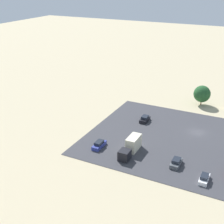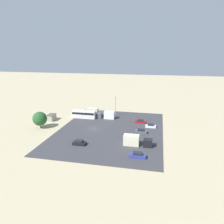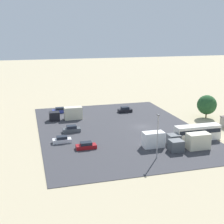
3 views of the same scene
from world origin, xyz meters
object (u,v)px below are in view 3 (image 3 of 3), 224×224
bus (197,132)px  parked_car_2 (62,140)px  parked_car_0 (72,129)px  parked_car_4 (86,146)px  parked_truck_0 (159,140)px  parked_truck_2 (192,142)px  parked_car_3 (60,110)px  parked_truck_1 (68,114)px  parked_car_1 (125,110)px

bus → parked_car_2: bearing=77.9°
parked_car_0 → parked_car_4: size_ratio=0.99×
parked_truck_0 → parked_truck_2: bearing=59.2°
parked_car_3 → parked_truck_2: 43.47m
parked_truck_0 → parked_truck_1: bearing=-148.5°
parked_car_0 → parked_car_3: size_ratio=0.91×
parked_truck_0 → parked_car_0: bearing=-131.4°
parked_car_0 → parked_car_1: parked_car_1 is taller
parked_truck_1 → parked_truck_2: parked_truck_1 is taller
bus → parked_truck_1: parked_truck_1 is taller
parked_car_2 → parked_car_4: 6.64m
parked_car_2 → parked_truck_1: parked_truck_1 is taller
bus → parked_truck_0: 9.96m
bus → parked_car_3: bearing=40.0°
bus → parked_car_0: bearing=63.6°
parked_car_0 → parked_truck_2: size_ratio=0.48×
bus → parked_truck_2: 6.36m
bus → parked_car_1: (27.49, 8.09, -1.12)m
parked_truck_2 → parked_truck_0: bearing=59.2°
parked_car_2 → parked_truck_2: 27.65m
bus → parked_car_2: size_ratio=2.58×
parked_truck_0 → parked_car_2: bearing=-111.6°
parked_truck_2 → parked_truck_1: bearing=36.5°
bus → parked_car_2: bus is taller
parked_car_1 → parked_car_3: parked_car_1 is taller
bus → parked_car_2: 30.07m
parked_car_0 → parked_car_4: (-11.69, -1.30, -0.08)m
parked_car_2 → parked_car_4: parked_car_2 is taller
parked_car_0 → parked_truck_1: 11.24m
bus → parked_car_4: bearing=86.9°
parked_car_1 → parked_car_4: 31.11m
parked_truck_0 → parked_truck_1: (25.66, 15.75, 0.07)m
bus → parked_truck_2: bearing=139.8°
parked_car_2 → parked_car_3: parked_car_3 is taller
parked_car_2 → parked_truck_1: bearing=-11.9°
parked_car_3 → parked_truck_1: (-7.90, -1.32, 0.90)m
parked_car_4 → parked_truck_0: (-2.78, -15.11, 0.90)m
parked_truck_0 → parked_truck_1: size_ratio=0.92×
parked_truck_0 → parked_car_1: bearing=176.5°
bus → parked_car_3: size_ratio=2.28×
parked_car_2 → bus: bearing=-102.1°
parked_truck_1 → parked_truck_2: 36.17m
parked_car_4 → parked_truck_2: bearing=-106.6°
parked_car_4 → parked_car_0: bearing=6.4°
parked_car_0 → parked_truck_2: (-17.90, -22.16, 0.84)m
bus → parked_truck_1: size_ratio=1.17×
parked_car_2 → parked_truck_0: 21.02m
parked_car_1 → parked_car_2: bearing=134.9°
parked_car_1 → parked_car_3: bearing=76.2°
parked_car_0 → bus: bearing=-116.4°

